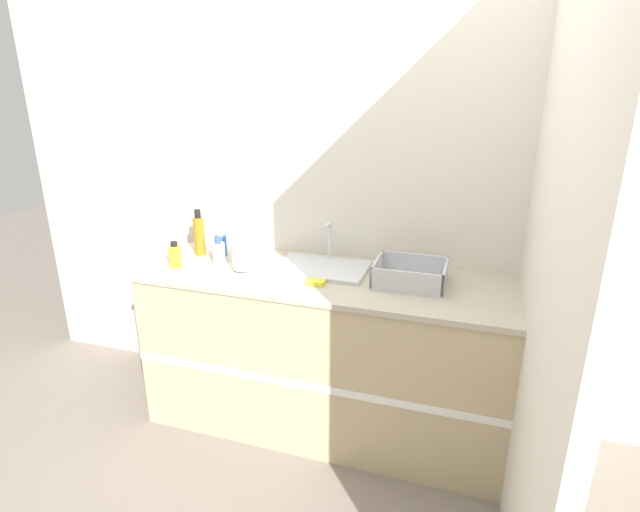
{
  "coord_description": "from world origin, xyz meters",
  "views": [
    {
      "loc": [
        0.74,
        -2.04,
        1.91
      ],
      "look_at": [
        -0.02,
        0.29,
        1.05
      ],
      "focal_mm": 28.0,
      "sensor_mm": 36.0,
      "label": 1
    }
  ],
  "objects_px": {
    "paper_towel_roll": "(242,247)",
    "bottle_blue": "(221,244)",
    "dish_rack": "(410,277)",
    "bottle_yellow": "(175,256)",
    "bottle_amber": "(199,235)",
    "sink": "(322,266)",
    "bottle_clear": "(219,252)"
  },
  "relations": [
    {
      "from": "bottle_blue",
      "to": "sink",
      "type": "bearing_deg",
      "value": -3.68
    },
    {
      "from": "bottle_blue",
      "to": "bottle_amber",
      "type": "xyz_separation_m",
      "value": [
        -0.13,
        -0.03,
        0.05
      ]
    },
    {
      "from": "dish_rack",
      "to": "bottle_blue",
      "type": "bearing_deg",
      "value": 174.97
    },
    {
      "from": "paper_towel_roll",
      "to": "bottle_blue",
      "type": "height_order",
      "value": "paper_towel_roll"
    },
    {
      "from": "sink",
      "to": "bottle_blue",
      "type": "xyz_separation_m",
      "value": [
        -0.64,
        0.04,
        0.05
      ]
    },
    {
      "from": "dish_rack",
      "to": "bottle_amber",
      "type": "distance_m",
      "value": 1.26
    },
    {
      "from": "bottle_blue",
      "to": "bottle_yellow",
      "type": "bearing_deg",
      "value": -119.71
    },
    {
      "from": "sink",
      "to": "bottle_yellow",
      "type": "distance_m",
      "value": 0.82
    },
    {
      "from": "sink",
      "to": "dish_rack",
      "type": "height_order",
      "value": "sink"
    },
    {
      "from": "paper_towel_roll",
      "to": "bottle_blue",
      "type": "relative_size",
      "value": 1.72
    },
    {
      "from": "dish_rack",
      "to": "bottle_yellow",
      "type": "height_order",
      "value": "bottle_yellow"
    },
    {
      "from": "dish_rack",
      "to": "bottle_clear",
      "type": "height_order",
      "value": "bottle_clear"
    },
    {
      "from": "sink",
      "to": "bottle_blue",
      "type": "bearing_deg",
      "value": 176.32
    },
    {
      "from": "bottle_amber",
      "to": "bottle_clear",
      "type": "bearing_deg",
      "value": -29.92
    },
    {
      "from": "bottle_clear",
      "to": "bottle_amber",
      "type": "bearing_deg",
      "value": 150.08
    },
    {
      "from": "bottle_clear",
      "to": "bottle_amber",
      "type": "xyz_separation_m",
      "value": [
        -0.18,
        0.11,
        0.06
      ]
    },
    {
      "from": "paper_towel_roll",
      "to": "bottle_blue",
      "type": "bearing_deg",
      "value": 141.41
    },
    {
      "from": "dish_rack",
      "to": "bottle_blue",
      "type": "relative_size",
      "value": 2.33
    },
    {
      "from": "paper_towel_roll",
      "to": "bottle_blue",
      "type": "xyz_separation_m",
      "value": [
        -0.23,
        0.19,
        -0.07
      ]
    },
    {
      "from": "dish_rack",
      "to": "bottle_yellow",
      "type": "xyz_separation_m",
      "value": [
        -1.28,
        -0.16,
        0.03
      ]
    },
    {
      "from": "bottle_blue",
      "to": "bottle_amber",
      "type": "bearing_deg",
      "value": -168.71
    },
    {
      "from": "sink",
      "to": "bottle_blue",
      "type": "height_order",
      "value": "sink"
    },
    {
      "from": "bottle_blue",
      "to": "bottle_amber",
      "type": "distance_m",
      "value": 0.14
    },
    {
      "from": "paper_towel_roll",
      "to": "dish_rack",
      "type": "height_order",
      "value": "paper_towel_roll"
    },
    {
      "from": "sink",
      "to": "dish_rack",
      "type": "distance_m",
      "value": 0.49
    },
    {
      "from": "bottle_amber",
      "to": "bottle_yellow",
      "type": "bearing_deg",
      "value": -95.0
    },
    {
      "from": "bottle_clear",
      "to": "bottle_amber",
      "type": "relative_size",
      "value": 0.54
    },
    {
      "from": "sink",
      "to": "bottle_blue",
      "type": "distance_m",
      "value": 0.65
    },
    {
      "from": "paper_towel_roll",
      "to": "bottle_amber",
      "type": "xyz_separation_m",
      "value": [
        -0.36,
        0.16,
        -0.01
      ]
    },
    {
      "from": "sink",
      "to": "paper_towel_roll",
      "type": "bearing_deg",
      "value": -160.63
    },
    {
      "from": "paper_towel_roll",
      "to": "bottle_clear",
      "type": "relative_size",
      "value": 1.77
    },
    {
      "from": "bottle_blue",
      "to": "bottle_yellow",
      "type": "relative_size",
      "value": 1.03
    }
  ]
}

